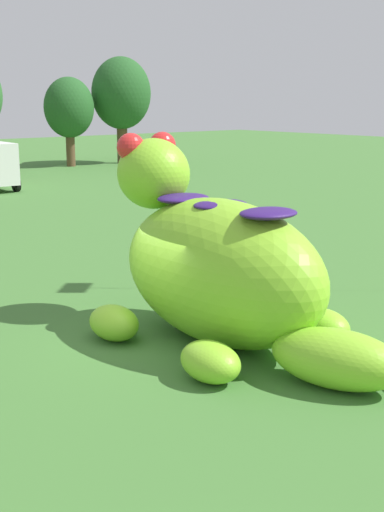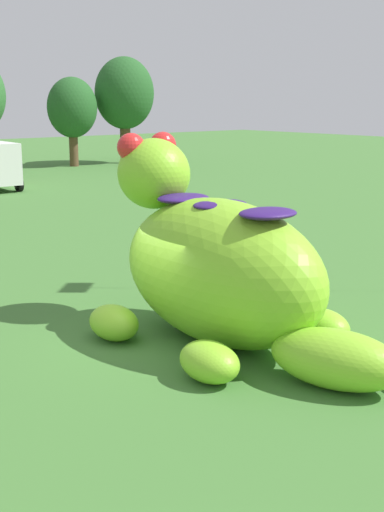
% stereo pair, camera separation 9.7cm
% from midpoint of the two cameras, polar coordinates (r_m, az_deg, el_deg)
% --- Properties ---
extents(ground_plane, '(160.00, 160.00, 0.00)m').
position_cam_midpoint_polar(ground_plane, '(16.09, -3.38, -7.16)').
color(ground_plane, '#427533').
extents(giant_inflatable_creature, '(4.76, 9.16, 4.73)m').
position_cam_midpoint_polar(giant_inflatable_creature, '(15.65, 2.25, -1.11)').
color(giant_inflatable_creature, '#8CD12D').
rests_on(giant_inflatable_creature, ground).
extents(tree_mid_right, '(4.13, 4.13, 7.33)m').
position_cam_midpoint_polar(tree_mid_right, '(58.62, -10.29, 12.06)').
color(tree_mid_right, brown).
rests_on(tree_mid_right, ground).
extents(tree_right, '(5.13, 5.13, 9.11)m').
position_cam_midpoint_polar(tree_right, '(60.95, -5.98, 13.32)').
color(tree_right, brown).
rests_on(tree_right, ground).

